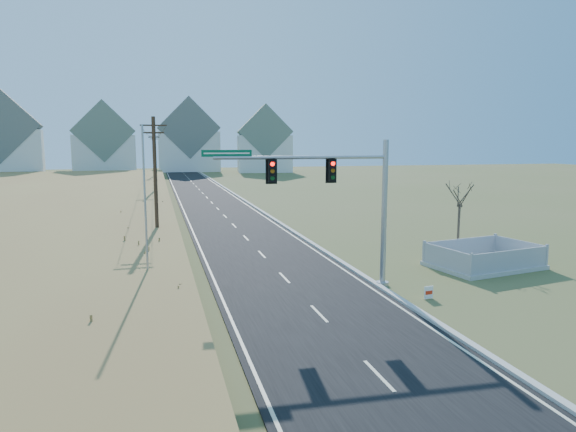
% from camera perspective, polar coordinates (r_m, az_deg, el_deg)
% --- Properties ---
extents(ground, '(260.00, 260.00, 0.00)m').
position_cam_1_polar(ground, '(23.91, 1.98, -9.42)').
color(ground, '#52592B').
rests_on(ground, ground).
extents(road, '(8.00, 180.00, 0.06)m').
position_cam_1_polar(road, '(72.50, -9.31, 2.34)').
color(road, black).
rests_on(road, ground).
extents(curb, '(0.30, 180.00, 0.18)m').
position_cam_1_polar(curb, '(72.98, -6.06, 2.49)').
color(curb, '#B2AFA8').
rests_on(curb, ground).
extents(utility_pole_near, '(1.80, 0.26, 9.00)m').
position_cam_1_polar(utility_pole_near, '(36.93, -14.52, 3.95)').
color(utility_pole_near, '#422D1E').
rests_on(utility_pole_near, ground).
extents(utility_pole_mid, '(1.80, 0.26, 9.00)m').
position_cam_1_polar(utility_pole_mid, '(66.90, -14.58, 5.71)').
color(utility_pole_mid, '#422D1E').
rests_on(utility_pole_mid, ground).
extents(utility_pole_far, '(1.80, 0.26, 9.00)m').
position_cam_1_polar(utility_pole_far, '(96.88, -14.61, 6.38)').
color(utility_pole_far, '#422D1E').
rests_on(utility_pole_far, ground).
extents(condo_nw, '(17.69, 13.38, 19.05)m').
position_cam_1_polar(condo_nw, '(125.86, -29.27, 7.33)').
color(condo_nw, silver).
rests_on(condo_nw, ground).
extents(condo_nnw, '(14.93, 11.17, 17.03)m').
position_cam_1_polar(condo_nnw, '(130.36, -19.76, 7.54)').
color(condo_nnw, silver).
rests_on(condo_nnw, ground).
extents(condo_n, '(15.27, 10.20, 18.54)m').
position_cam_1_polar(condo_n, '(134.12, -11.00, 8.16)').
color(condo_n, silver).
rests_on(condo_n, ground).
extents(condo_ne, '(14.12, 10.51, 16.52)m').
position_cam_1_polar(condo_ne, '(128.61, -2.65, 7.96)').
color(condo_ne, silver).
rests_on(condo_ne, ground).
extents(traffic_signal_mast, '(9.25, 0.77, 7.37)m').
position_cam_1_polar(traffic_signal_mast, '(25.26, 6.74, 1.94)').
color(traffic_signal_mast, '#9EA0A5').
rests_on(traffic_signal_mast, ground).
extents(fence_enclosure, '(6.61, 5.08, 1.36)m').
position_cam_1_polar(fence_enclosure, '(32.22, 20.91, -4.84)').
color(fence_enclosure, '#B7B5AD').
rests_on(fence_enclosure, ground).
extents(open_sign, '(0.48, 0.13, 0.60)m').
position_cam_1_polar(open_sign, '(24.95, 15.35, -8.20)').
color(open_sign, white).
rests_on(open_sign, ground).
extents(flagpole, '(0.36, 0.36, 8.02)m').
position_cam_1_polar(flagpole, '(24.79, -15.49, -1.47)').
color(flagpole, '#B7B5AD').
rests_on(flagpole, ground).
extents(bare_tree, '(1.90, 1.90, 5.05)m').
position_cam_1_polar(bare_tree, '(34.22, 18.58, 2.44)').
color(bare_tree, '#4C3F33').
rests_on(bare_tree, ground).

